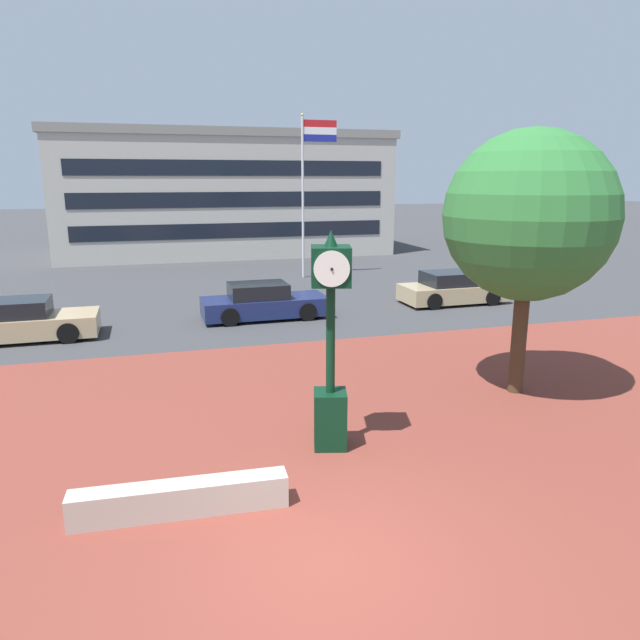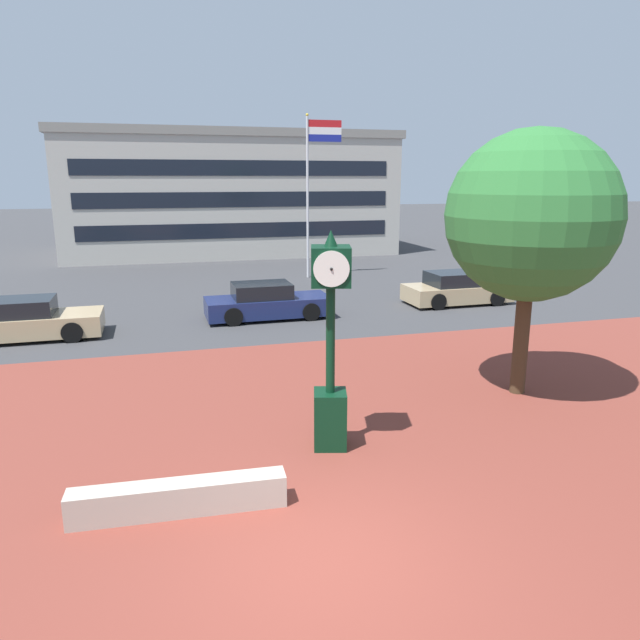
# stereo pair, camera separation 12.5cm
# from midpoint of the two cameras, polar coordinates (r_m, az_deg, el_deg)

# --- Properties ---
(ground_plane) EXTENTS (200.00, 200.00, 0.00)m
(ground_plane) POSITION_cam_midpoint_polar(r_m,az_deg,el_deg) (8.32, 0.10, -22.49)
(ground_plane) COLOR #38383A
(plaza_brick_paving) EXTENTS (44.00, 14.34, 0.01)m
(plaza_brick_paving) POSITION_cam_midpoint_polar(r_m,az_deg,el_deg) (10.96, -4.65, -12.97)
(plaza_brick_paving) COLOR brown
(plaza_brick_paving) RESTS_ON ground
(planter_wall) EXTENTS (3.22, 0.56, 0.50)m
(planter_wall) POSITION_cam_midpoint_polar(r_m,az_deg,el_deg) (9.37, -13.80, -16.57)
(planter_wall) COLOR #ADA393
(planter_wall) RESTS_ON ground
(street_clock) EXTENTS (0.84, 0.88, 4.04)m
(street_clock) POSITION_cam_midpoint_polar(r_m,az_deg,el_deg) (10.56, 0.69, -2.62)
(street_clock) COLOR black
(street_clock) RESTS_ON ground
(plaza_tree) EXTENTS (4.06, 3.77, 5.99)m
(plaza_tree) POSITION_cam_midpoint_polar(r_m,az_deg,el_deg) (14.06, 19.84, 9.20)
(plaza_tree) COLOR #42301E
(plaza_tree) RESTS_ON ground
(car_street_near) EXTENTS (4.44, 1.90, 1.28)m
(car_street_near) POSITION_cam_midpoint_polar(r_m,az_deg,el_deg) (21.03, -5.75, 1.69)
(car_street_near) COLOR navy
(car_street_near) RESTS_ON ground
(car_street_mid) EXTENTS (4.15, 2.00, 1.28)m
(car_street_mid) POSITION_cam_midpoint_polar(r_m,az_deg,el_deg) (24.05, 12.56, 2.95)
(car_street_mid) COLOR tan
(car_street_mid) RESTS_ON ground
(car_street_far) EXTENTS (4.37, 1.91, 1.28)m
(car_street_far) POSITION_cam_midpoint_polar(r_m,az_deg,el_deg) (20.39, -27.22, -0.15)
(car_street_far) COLOR tan
(car_street_far) RESTS_ON ground
(flagpole_primary) EXTENTS (1.79, 0.14, 7.92)m
(flagpole_primary) POSITION_cam_midpoint_polar(r_m,az_deg,el_deg) (29.48, -1.37, 13.47)
(flagpole_primary) COLOR silver
(flagpole_primary) RESTS_ON ground
(civic_building) EXTENTS (21.17, 10.44, 7.82)m
(civic_building) POSITION_cam_midpoint_polar(r_m,az_deg,el_deg) (40.98, -9.51, 12.11)
(civic_building) COLOR #B2ADA3
(civic_building) RESTS_ON ground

